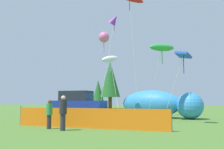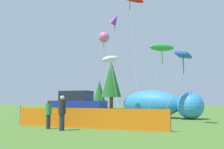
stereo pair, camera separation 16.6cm
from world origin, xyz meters
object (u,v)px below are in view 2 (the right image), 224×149
at_px(parked_car, 78,106).
at_px(kite_green_fish, 162,48).
at_px(inflatable_cat, 159,105).
at_px(kite_pink_octopus, 104,38).
at_px(folding_chair, 156,117).
at_px(kite_white_ghost, 110,59).
at_px(spectator_in_red_shirt, 62,111).
at_px(kite_purple_delta, 115,20).
at_px(kite_blue_box, 183,56).
at_px(spectator_in_grey_shirt, 49,113).

distance_m(parked_car, kite_green_fish, 8.19).
relative_size(inflatable_cat, kite_pink_octopus, 1.04).
distance_m(folding_chair, inflatable_cat, 6.61).
relative_size(kite_white_ghost, kite_green_fish, 0.97).
bearing_deg(parked_car, spectator_in_red_shirt, -67.29).
distance_m(spectator_in_red_shirt, kite_purple_delta, 17.20).
xyz_separation_m(parked_car, folding_chair, (6.53, -2.02, -0.60)).
height_order(inflatable_cat, kite_purple_delta, kite_purple_delta).
bearing_deg(parked_car, kite_blue_box, -1.34).
distance_m(folding_chair, kite_pink_octopus, 8.57).
height_order(folding_chair, kite_blue_box, kite_blue_box).
bearing_deg(inflatable_cat, spectator_in_red_shirt, -93.03).
bearing_deg(spectator_in_red_shirt, kite_purple_delta, 95.99).
distance_m(inflatable_cat, kite_purple_delta, 11.25).
height_order(kite_blue_box, kite_purple_delta, kite_purple_delta).
bearing_deg(kite_purple_delta, folding_chair, -59.16).
relative_size(kite_white_ghost, kite_purple_delta, 0.53).
bearing_deg(kite_green_fish, parked_car, -166.73).
bearing_deg(kite_green_fish, kite_pink_octopus, -175.80).
relative_size(spectator_in_red_shirt, kite_blue_box, 0.37).
bearing_deg(folding_chair, parked_car, -3.45).
distance_m(parked_car, kite_blue_box, 8.97).
xyz_separation_m(kite_white_ghost, kite_pink_octopus, (0.30, -2.67, 1.43)).
bearing_deg(inflatable_cat, kite_white_ghost, -155.90).
distance_m(spectator_in_grey_shirt, kite_purple_delta, 16.82).
height_order(kite_pink_octopus, kite_purple_delta, kite_purple_delta).
distance_m(kite_pink_octopus, kite_green_fish, 4.94).
distance_m(spectator_in_grey_shirt, kite_white_ghost, 10.83).
xyz_separation_m(folding_chair, kite_white_ghost, (-5.06, 5.89, 4.93)).
xyz_separation_m(spectator_in_grey_shirt, kite_purple_delta, (-0.37, 13.73, 9.70)).
distance_m(kite_blue_box, kite_pink_octopus, 7.13).
bearing_deg(kite_purple_delta, kite_blue_box, -48.57).
height_order(spectator_in_red_shirt, kite_blue_box, kite_blue_box).
height_order(folding_chair, kite_pink_octopus, kite_pink_octopus).
height_order(kite_purple_delta, kite_green_fish, kite_purple_delta).
bearing_deg(parked_car, kite_green_fish, 17.32).
bearing_deg(kite_green_fish, kite_blue_box, -54.47).
height_order(folding_chair, kite_white_ghost, kite_white_ghost).
relative_size(inflatable_cat, kite_white_ghost, 1.28).
bearing_deg(kite_blue_box, parked_car, 174.62).
xyz_separation_m(parked_car, kite_purple_delta, (0.68, 7.78, 9.46)).
bearing_deg(kite_white_ghost, kite_green_fish, -24.41).
height_order(folding_chair, spectator_in_grey_shirt, spectator_in_grey_shirt).
xyz_separation_m(inflatable_cat, kite_green_fish, (0.72, -2.97, 4.61)).
bearing_deg(kite_purple_delta, kite_pink_octopus, -80.60).
bearing_deg(kite_blue_box, kite_green_fish, 125.53).
relative_size(parked_car, spectator_in_red_shirt, 2.45).
distance_m(kite_white_ghost, kite_pink_octopus, 3.04).
bearing_deg(folding_chair, inflatable_cat, -70.31).
height_order(parked_car, spectator_in_red_shirt, parked_car).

